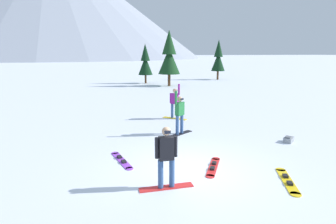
{
  "coord_description": "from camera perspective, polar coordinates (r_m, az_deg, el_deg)",
  "views": [
    {
      "loc": [
        -3.13,
        -7.85,
        3.71
      ],
      "look_at": [
        0.54,
        4.31,
        1.0
      ],
      "focal_mm": 29.83,
      "sensor_mm": 36.0,
      "label": 1
    }
  ],
  "objects": [
    {
      "name": "snowboarder_midground",
      "position": [
        12.75,
        2.4,
        -0.37
      ],
      "size": [
        1.48,
        1.03,
        2.04
      ],
      "color": "black",
      "rests_on": "ground_plane"
    },
    {
      "name": "pine_tree_young",
      "position": [
        39.94,
        10.24,
        10.82
      ],
      "size": [
        1.88,
        1.88,
        5.5
      ],
      "color": "#472D19",
      "rests_on": "ground_plane"
    },
    {
      "name": "ground_plane",
      "position": [
        9.23,
        4.65,
        -11.69
      ],
      "size": [
        800.0,
        800.0,
        0.0
      ],
      "primitive_type": "plane",
      "color": "silver"
    },
    {
      "name": "pine_tree_short",
      "position": [
        34.51,
        -4.65,
        10.18
      ],
      "size": [
        1.74,
        1.74,
        4.8
      ],
      "color": "#472D19",
      "rests_on": "ground_plane"
    },
    {
      "name": "snowboarder_foreground",
      "position": [
        7.71,
        -0.36,
        -9.03
      ],
      "size": [
        1.55,
        0.35,
        1.77
      ],
      "color": "red",
      "rests_on": "ground_plane"
    },
    {
      "name": "loose_snowboard_near_right",
      "position": [
        9.5,
        9.22,
        -10.95
      ],
      "size": [
        1.2,
        1.64,
        0.09
      ],
      "color": "red",
      "rests_on": "ground_plane"
    },
    {
      "name": "loose_snowboard_far_spare",
      "position": [
        10.04,
        -9.45,
        -9.66
      ],
      "size": [
        0.59,
        1.88,
        0.09
      ],
      "color": "#993FD8",
      "rests_on": "ground_plane"
    },
    {
      "name": "loose_snowboard_near_left",
      "position": [
        9.15,
        23.22,
        -12.76
      ],
      "size": [
        1.08,
        1.86,
        0.09
      ],
      "color": "yellow",
      "rests_on": "ground_plane"
    },
    {
      "name": "backpack_grey",
      "position": [
        12.86,
        23.41,
        -5.16
      ],
      "size": [
        0.55,
        0.51,
        0.28
      ],
      "color": "gray",
      "rests_on": "ground_plane"
    },
    {
      "name": "pine_tree_leaning",
      "position": [
        31.63,
        0.24,
        11.41
      ],
      "size": [
        2.45,
        2.45,
        6.17
      ],
      "color": "#472D19",
      "rests_on": "ground_plane"
    },
    {
      "name": "snowboarder_background",
      "position": [
        15.83,
        1.39,
        2.0
      ],
      "size": [
        1.22,
        1.24,
        2.0
      ],
      "color": "yellow",
      "rests_on": "ground_plane"
    }
  ]
}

